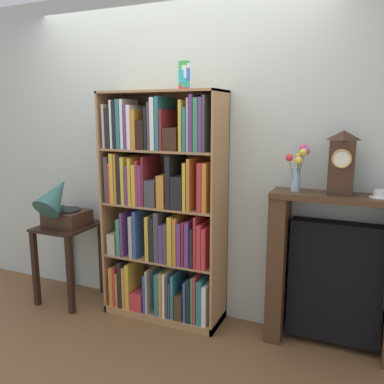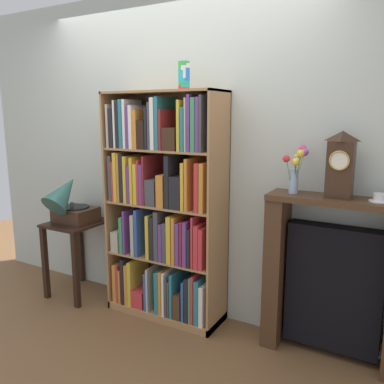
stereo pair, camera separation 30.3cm
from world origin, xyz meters
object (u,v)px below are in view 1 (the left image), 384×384
Objects in this scene: gramophone at (60,205)px; teacup_with_saucer at (380,194)px; cup_stack at (184,76)px; mantel_clock at (342,163)px; flower_vase at (298,166)px; fireplace_mantel at (335,274)px; bookshelf at (162,214)px; side_table_left at (69,245)px.

gramophone is 3.76× the size of teacup_with_saucer.
cup_stack is 1.25m from mantel_clock.
gramophone is 1.51× the size of flower_vase.
teacup_with_saucer is (0.24, -0.02, 0.59)m from fireplace_mantel.
cup_stack is 0.47× the size of mantel_clock.
gramophone is at bearing -174.61° from cup_stack.
gramophone reaches higher than fireplace_mantel.
gramophone is at bearing -175.33° from mantel_clock.
gramophone is (-0.91, -0.13, 0.02)m from bookshelf.
mantel_clock is at bearing 3.94° from cup_stack.
fireplace_mantel is 0.64m from teacup_with_saucer.
side_table_left is 0.61× the size of fireplace_mantel.
cup_stack is at bearing -174.91° from fireplace_mantel.
bookshelf is at bearing 3.73° from side_table_left.
bookshelf is 1.62× the size of fireplace_mantel.
side_table_left is at bearing -178.18° from cup_stack.
mantel_clock is at bearing 4.67° from gramophone.
side_table_left is 2.10m from flower_vase.
bookshelf reaches higher than mantel_clock.
fireplace_mantel reaches higher than side_table_left.
bookshelf reaches higher than gramophone.
gramophone is at bearing -174.74° from flower_vase.
side_table_left is 2.23m from fireplace_mantel.
side_table_left is 2.55m from teacup_with_saucer.
teacup_with_saucer is (0.24, 0.00, -0.19)m from mantel_clock.
flower_vase is at bearing -174.95° from fireplace_mantel.
teacup_with_saucer is at bearing 4.26° from gramophone.
flower_vase is (1.94, 0.11, 0.80)m from side_table_left.
gramophone reaches higher than side_table_left.
mantel_clock is at bearing -104.96° from fireplace_mantel.
gramophone is 1.99m from flower_vase.
fireplace_mantel is 0.80m from flower_vase.
side_table_left is (-1.12, -0.04, -1.42)m from cup_stack.
bookshelf reaches higher than fireplace_mantel.
cup_stack is 1.81m from side_table_left.
cup_stack reaches higher than gramophone.
teacup_with_saucer is (2.46, 0.18, 0.26)m from gramophone.
side_table_left is at bearing -176.79° from flower_vase.
mantel_clock is at bearing 0.52° from flower_vase.
fireplace_mantel is at bearing 75.04° from mantel_clock.
flower_vase is at bearing 5.26° from gramophone.
fireplace_mantel is 0.79m from mantel_clock.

